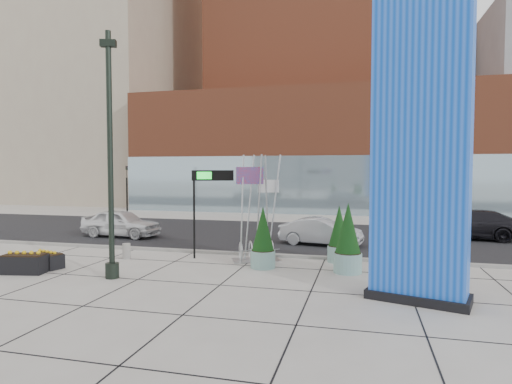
% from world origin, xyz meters
% --- Properties ---
extents(ground, '(160.00, 160.00, 0.00)m').
position_xyz_m(ground, '(0.00, 0.00, 0.00)').
color(ground, '#9E9991').
rests_on(ground, ground).
extents(street_asphalt, '(80.00, 12.00, 0.02)m').
position_xyz_m(street_asphalt, '(0.00, 10.00, 0.01)').
color(street_asphalt, black).
rests_on(street_asphalt, ground).
extents(curb_edge, '(80.00, 0.30, 0.12)m').
position_xyz_m(curb_edge, '(0.00, 4.00, 0.06)').
color(curb_edge, gray).
rests_on(curb_edge, ground).
extents(tower_podium, '(34.00, 10.00, 11.00)m').
position_xyz_m(tower_podium, '(1.00, 27.00, 5.50)').
color(tower_podium, '#98482C').
rests_on(tower_podium, ground).
extents(tower_glass_front, '(34.00, 0.60, 5.00)m').
position_xyz_m(tower_glass_front, '(1.00, 22.20, 2.50)').
color(tower_glass_front, '#8CA5B2').
rests_on(tower_glass_front, ground).
extents(building_beige_left, '(18.00, 20.00, 34.00)m').
position_xyz_m(building_beige_left, '(-26.00, 34.00, 17.00)').
color(building_beige_left, gray).
rests_on(building_beige_left, ground).
extents(blue_pylon, '(3.06, 2.02, 9.39)m').
position_xyz_m(blue_pylon, '(7.13, -1.17, 4.54)').
color(blue_pylon, blue).
rests_on(blue_pylon, ground).
extents(lamp_post, '(0.58, 0.47, 8.55)m').
position_xyz_m(lamp_post, '(-2.98, -1.04, 3.50)').
color(lamp_post, black).
rests_on(lamp_post, ground).
extents(public_art_sculpture, '(2.19, 1.71, 4.46)m').
position_xyz_m(public_art_sculpture, '(1.24, 3.00, 1.17)').
color(public_art_sculpture, silver).
rests_on(public_art_sculpture, ground).
extents(concrete_bollard, '(0.34, 0.34, 0.66)m').
position_xyz_m(concrete_bollard, '(-4.25, 2.00, 0.33)').
color(concrete_bollard, gray).
rests_on(concrete_bollard, ground).
extents(overhead_street_sign, '(1.73, 0.74, 3.79)m').
position_xyz_m(overhead_street_sign, '(-0.82, 2.80, 3.25)').
color(overhead_street_sign, black).
rests_on(overhead_street_sign, ground).
extents(round_planter_east, '(0.94, 0.94, 2.35)m').
position_xyz_m(round_planter_east, '(4.60, 3.60, 1.11)').
color(round_planter_east, '#80ADA5').
rests_on(round_planter_east, ground).
extents(round_planter_mid, '(1.04, 1.04, 2.61)m').
position_xyz_m(round_planter_mid, '(5.02, 1.80, 1.23)').
color(round_planter_mid, '#80ADA5').
rests_on(round_planter_mid, ground).
extents(round_planter_west, '(0.96, 0.96, 2.40)m').
position_xyz_m(round_planter_west, '(1.80, 1.80, 1.14)').
color(round_planter_west, '#80ADA5').
rests_on(round_planter_west, ground).
extents(box_planter_north, '(1.41, 0.98, 0.71)m').
position_xyz_m(box_planter_north, '(-6.29, -0.29, 0.32)').
color(box_planter_north, black).
rests_on(box_planter_north, ground).
extents(box_planter_south, '(1.64, 1.04, 0.84)m').
position_xyz_m(box_planter_south, '(-6.52, -1.20, 0.39)').
color(box_planter_south, black).
rests_on(box_planter_south, ground).
extents(car_white_west, '(4.65, 2.12, 1.55)m').
position_xyz_m(car_white_west, '(-7.76, 7.28, 0.77)').
color(car_white_west, white).
rests_on(car_white_west, ground).
extents(car_silver_mid, '(4.29, 2.11, 1.35)m').
position_xyz_m(car_silver_mid, '(3.50, 7.32, 0.68)').
color(car_silver_mid, '#AFB2B8').
rests_on(car_silver_mid, ground).
extents(car_dark_east, '(5.71, 2.84, 1.59)m').
position_xyz_m(car_dark_east, '(11.13, 11.29, 0.80)').
color(car_dark_east, black).
rests_on(car_dark_east, ground).
extents(traffic_signal, '(0.15, 0.18, 4.10)m').
position_xyz_m(traffic_signal, '(-12.00, 15.00, 2.30)').
color(traffic_signal, black).
rests_on(traffic_signal, ground).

